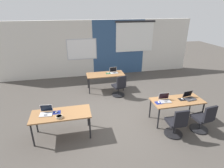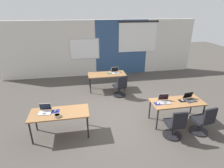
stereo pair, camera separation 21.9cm
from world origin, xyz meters
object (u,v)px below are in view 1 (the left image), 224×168
Objects in this scene: desk_near_left at (61,115)px; mouse_far_right at (108,73)px; desk_far_center at (105,75)px; chair_near_right_end at (203,120)px; snack_bowl at (59,117)px; laptop_far_right at (114,72)px; laptop_near_left_end at (46,112)px; laptop_near_right_end at (189,97)px; mouse_near_right_end at (182,99)px; mouse_near_right_inner at (159,102)px; desk_near_right at (177,102)px; chair_far_right at (119,88)px; chair_near_right_inner at (176,125)px; mouse_near_left_end at (56,112)px; laptop_near_right_inner at (165,99)px.

desk_near_left is 14.10× the size of mouse_far_right.
desk_far_center is 0.17m from mouse_far_right.
snack_bowl is at bearing -14.62° from chair_near_right_end.
laptop_far_right is at bearing -70.75° from chair_near_right_end.
laptop_near_left_end is 0.96× the size of laptop_near_right_end.
mouse_near_right_end is at bearing -68.25° from laptop_far_right.
laptop_far_right is 3.38m from laptop_near_right_end.
mouse_near_right_inner is at bearing -71.44° from mouse_far_right.
chair_far_right is at bearing 123.09° from desk_near_right.
chair_near_right_inner is at bearing -69.19° from desk_far_center.
mouse_near_right_end is at bearing 112.41° from chair_far_right.
mouse_near_right_inner reaches higher than desk_near_right.
laptop_near_left_end is (-0.38, 0.07, 0.11)m from desk_near_left.
chair_near_right_inner is 3.74m from laptop_far_right.
mouse_near_left_end is at bearing -135.14° from laptop_far_right.
laptop_near_right_inner is at bearing 3.94° from laptop_near_left_end.
laptop_far_right reaches higher than mouse_near_left_end.
chair_far_right is 5.18× the size of snack_bowl.
laptop_near_left_end is 0.27m from mouse_near_left_end.
chair_near_right_inner is 8.11× the size of mouse_far_right.
desk_near_right is at bearing -71.07° from laptop_far_right.
mouse_near_right_inner is 0.95× the size of mouse_near_right_end.
mouse_near_right_end is at bearing 0.10° from desk_near_left.
desk_near_left is 3.18m from chair_near_right_inner.
laptop_near_right_inner is at bearing 173.89° from desk_near_right.
desk_far_center is 14.77× the size of mouse_near_right_inner.
laptop_near_right_inner is 0.83m from laptop_near_right_end.
chair_near_right_end is at bearing -94.51° from laptop_near_right_end.
mouse_near_right_inner is 0.81m from mouse_near_right_end.
chair_near_right_inner reaches higher than desk_near_left.
laptop_near_left_end is 0.45m from snack_bowl.
mouse_near_right_inner is (2.98, -0.10, 0.00)m from mouse_near_left_end.
chair_near_right_end is (1.09, -0.66, -0.36)m from mouse_near_right_inner.
mouse_far_right is 0.31× the size of laptop_near_right_end.
chair_far_right is 2.70m from laptop_near_right_end.
snack_bowl reaches higher than mouse_near_left_end.
desk_near_right is 9.01× the size of snack_bowl.
desk_far_center is 4.14m from chair_near_right_end.
mouse_near_left_end is (-1.87, -2.73, 0.08)m from desk_far_center.
laptop_near_right_inner is (3.09, 0.04, 0.11)m from desk_near_left.
laptop_far_right is 0.39× the size of chair_far_right.
desk_near_left is 1.00× the size of desk_far_center.
chair_near_right_inner and chair_far_right have the same top height.
laptop_near_left_end reaches higher than chair_near_right_inner.
mouse_near_left_end is at bearing 171.83° from laptop_near_right_end.
mouse_near_left_end is 0.31× the size of laptop_near_right_end.
mouse_near_right_end is 0.12× the size of chair_near_right_end.
laptop_near_left_end reaches higher than laptop_near_right_end.
laptop_far_right is 4.03m from chair_near_right_end.
laptop_near_left_end is 0.38× the size of chair_near_right_inner.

